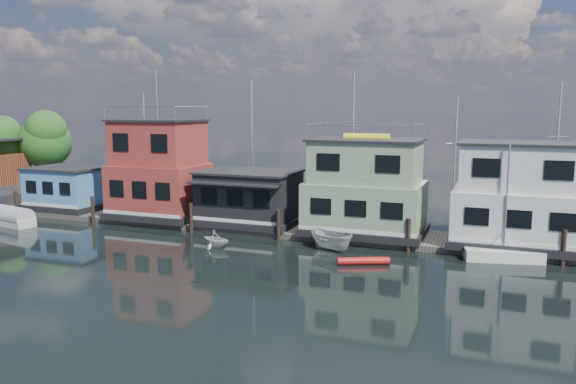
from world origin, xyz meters
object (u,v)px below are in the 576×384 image
at_px(houseboat_dark, 249,197).
at_px(motorboat, 332,240).
at_px(houseboat_green, 366,189).
at_px(dinghy_white, 215,239).
at_px(tarp_runabout, 12,218).
at_px(houseboat_blue, 68,188).
at_px(day_sailer, 503,254).
at_px(red_kayak, 363,261).
at_px(houseboat_white, 519,197).
at_px(houseboat_red, 159,171).

bearing_deg(houseboat_dark, motorboat, -28.57).
bearing_deg(houseboat_dark, houseboat_green, 0.12).
height_order(dinghy_white, tarp_runabout, tarp_runabout).
relative_size(houseboat_blue, houseboat_green, 0.76).
xyz_separation_m(motorboat, tarp_runabout, (-25.72, -1.45, -0.08)).
bearing_deg(houseboat_dark, tarp_runabout, -162.26).
bearing_deg(dinghy_white, day_sailer, -68.99).
bearing_deg(day_sailer, red_kayak, -165.43).
height_order(houseboat_dark, tarp_runabout, houseboat_dark).
bearing_deg(houseboat_blue, houseboat_green, 0.00).
distance_m(houseboat_dark, houseboat_green, 9.07).
xyz_separation_m(red_kayak, day_sailer, (7.74, 3.92, 0.19)).
relative_size(dinghy_white, day_sailer, 0.30).
bearing_deg(dinghy_white, houseboat_white, -61.34).
bearing_deg(houseboat_red, houseboat_green, 0.00).
bearing_deg(red_kayak, tarp_runabout, 154.76).
xyz_separation_m(houseboat_blue, dinghy_white, (17.81, -6.12, -1.63)).
distance_m(houseboat_red, red_kayak, 20.08).
distance_m(houseboat_blue, houseboat_green, 26.53).
bearing_deg(tarp_runabout, houseboat_white, 20.81).
distance_m(houseboat_dark, day_sailer, 18.57).
height_order(houseboat_dark, houseboat_green, houseboat_green).
bearing_deg(houseboat_white, day_sailer, -104.93).
bearing_deg(dinghy_white, houseboat_blue, 81.55).
bearing_deg(day_sailer, houseboat_blue, 163.23).
relative_size(houseboat_blue, dinghy_white, 2.96).
xyz_separation_m(houseboat_green, red_kayak, (1.52, -6.72, -3.32)).
height_order(dinghy_white, red_kayak, dinghy_white).
relative_size(red_kayak, tarp_runabout, 0.73).
height_order(houseboat_green, dinghy_white, houseboat_green).
relative_size(houseboat_dark, houseboat_white, 0.88).
bearing_deg(houseboat_red, day_sailer, -6.09).
bearing_deg(houseboat_red, motorboat, -15.15).
relative_size(motorboat, day_sailer, 0.50).
distance_m(red_kayak, day_sailer, 8.67).
bearing_deg(houseboat_green, houseboat_blue, -180.00).
distance_m(dinghy_white, tarp_runabout, 18.20).
bearing_deg(houseboat_dark, red_kayak, -32.49).
height_order(houseboat_blue, red_kayak, houseboat_blue).
relative_size(houseboat_white, red_kayak, 2.71).
bearing_deg(houseboat_red, houseboat_blue, -180.00).
xyz_separation_m(houseboat_dark, houseboat_white, (19.00, 0.02, 1.12)).
bearing_deg(motorboat, houseboat_white, -38.77).
bearing_deg(tarp_runabout, dinghy_white, 10.76).
bearing_deg(houseboat_green, houseboat_red, -180.00).
distance_m(houseboat_red, tarp_runabout, 11.95).
bearing_deg(day_sailer, dinghy_white, 178.20).
height_order(houseboat_green, tarp_runabout, houseboat_green).
bearing_deg(houseboat_red, houseboat_dark, -0.14).
height_order(houseboat_green, houseboat_white, houseboat_green).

